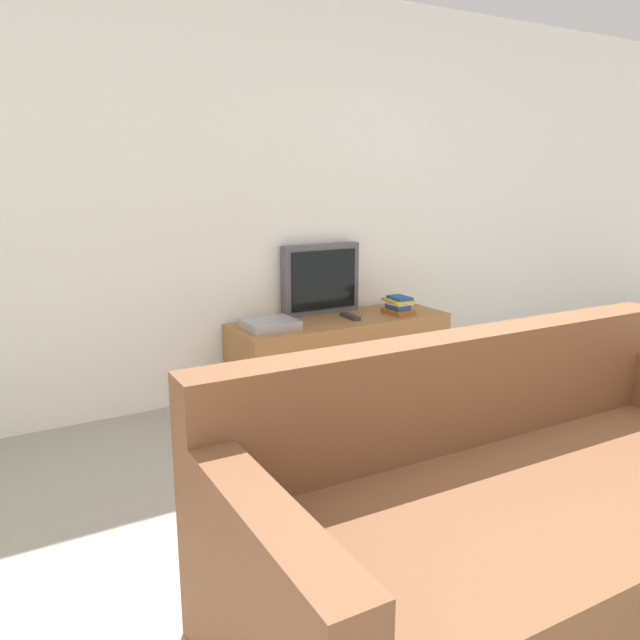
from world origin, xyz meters
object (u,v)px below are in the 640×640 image
Objects in this scene: television at (321,279)px; set_top_box at (271,324)px; couch at (524,526)px; tv_stand at (341,355)px; book_stack at (399,305)px; remote_on_stand at (350,316)px.

set_top_box is (-0.49, -0.22, -0.21)m from television.
couch is (-0.61, -2.38, -0.44)m from television.
tv_stand is at bearing -80.65° from television.
couch reaches higher than tv_stand.
book_stack is at bearing 64.33° from couch.
television is 0.58m from set_top_box.
television is 2.52× the size of book_stack.
remote_on_stand is (0.71, 2.15, 0.21)m from couch.
couch is at bearing -106.58° from tv_stand.
remote_on_stand is at bearing -68.00° from television.
tv_stand is 0.53m from television.
tv_stand is at bearing 159.80° from remote_on_stand.
television reaches higher than set_top_box.
couch is 2.18m from set_top_box.
book_stack is at bearing -9.43° from tv_stand.
remote_on_stand is 0.59m from set_top_box.
set_top_box is at bearing 179.17° from remote_on_stand.
television is 2.50m from couch.
book_stack is 0.96m from set_top_box.
couch reaches higher than remote_on_stand.
book_stack is (0.43, -0.07, 0.31)m from tv_stand.
book_stack is at bearing -3.47° from set_top_box.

